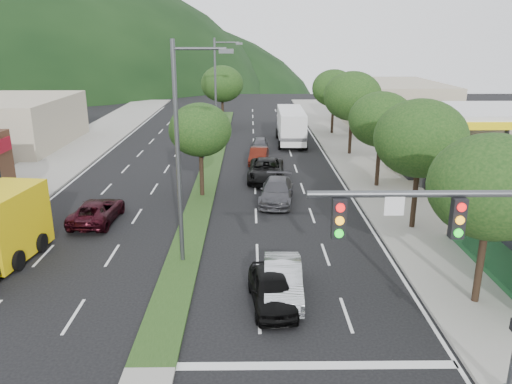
{
  "coord_description": "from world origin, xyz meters",
  "views": [
    {
      "loc": [
        3.19,
        -13.36,
        10.05
      ],
      "look_at": [
        3.46,
        10.73,
        2.56
      ],
      "focal_mm": 35.0,
      "sensor_mm": 36.0,
      "label": 1
    }
  ],
  "objects_px": {
    "streetlight_mid": "(218,88)",
    "car_queue_b": "(277,191)",
    "motorhome": "(291,125)",
    "car_queue_d": "(266,170)",
    "streetlight_near": "(182,145)",
    "tree_med_far": "(222,84)",
    "car_queue_c": "(259,156)",
    "tree_r_d": "(352,96)",
    "tree_r_b": "(420,138)",
    "car_queue_e": "(260,144)",
    "tree_r_c": "(381,120)",
    "car_queue_a": "(272,289)",
    "tree_r_e": "(334,88)",
    "traffic_signal": "(475,255)",
    "tree_med_near": "(200,130)",
    "sedan_silver": "(283,280)",
    "suv_maroon": "(97,211)",
    "tree_r_a": "(491,187)"
  },
  "relations": [
    {
      "from": "car_queue_a",
      "to": "suv_maroon",
      "type": "bearing_deg",
      "value": 129.45
    },
    {
      "from": "tree_r_b",
      "to": "car_queue_d",
      "type": "relative_size",
      "value": 1.26
    },
    {
      "from": "sedan_silver",
      "to": "car_queue_e",
      "type": "relative_size",
      "value": 1.2
    },
    {
      "from": "tree_r_c",
      "to": "car_queue_a",
      "type": "height_order",
      "value": "tree_r_c"
    },
    {
      "from": "streetlight_mid",
      "to": "car_queue_c",
      "type": "distance_m",
      "value": 8.69
    },
    {
      "from": "tree_r_d",
      "to": "sedan_silver",
      "type": "distance_m",
      "value": 26.75
    },
    {
      "from": "tree_r_e",
      "to": "tree_r_c",
      "type": "bearing_deg",
      "value": -90.0
    },
    {
      "from": "tree_r_e",
      "to": "suv_maroon",
      "type": "relative_size",
      "value": 1.42
    },
    {
      "from": "tree_r_b",
      "to": "tree_r_c",
      "type": "xyz_separation_m",
      "value": [
        0.0,
        8.0,
        -0.29
      ]
    },
    {
      "from": "tree_r_c",
      "to": "tree_med_far",
      "type": "xyz_separation_m",
      "value": [
        -12.0,
        24.0,
        0.26
      ]
    },
    {
      "from": "car_queue_a",
      "to": "car_queue_d",
      "type": "height_order",
      "value": "car_queue_d"
    },
    {
      "from": "streetlight_mid",
      "to": "suv_maroon",
      "type": "bearing_deg",
      "value": -106.2
    },
    {
      "from": "tree_med_far",
      "to": "car_queue_c",
      "type": "distance_m",
      "value": 18.12
    },
    {
      "from": "tree_r_d",
      "to": "car_queue_c",
      "type": "xyz_separation_m",
      "value": [
        -8.14,
        -3.16,
        -4.53
      ]
    },
    {
      "from": "streetlight_near",
      "to": "tree_r_e",
      "type": "bearing_deg",
      "value": 69.77
    },
    {
      "from": "tree_r_c",
      "to": "tree_med_far",
      "type": "height_order",
      "value": "tree_med_far"
    },
    {
      "from": "suv_maroon",
      "to": "traffic_signal",
      "type": "bearing_deg",
      "value": 136.86
    },
    {
      "from": "streetlight_near",
      "to": "tree_med_near",
      "type": "bearing_deg",
      "value": 91.18
    },
    {
      "from": "tree_r_b",
      "to": "tree_r_d",
      "type": "height_order",
      "value": "tree_r_d"
    },
    {
      "from": "tree_med_near",
      "to": "streetlight_near",
      "type": "relative_size",
      "value": 0.6
    },
    {
      "from": "traffic_signal",
      "to": "car_queue_e",
      "type": "relative_size",
      "value": 1.95
    },
    {
      "from": "tree_r_e",
      "to": "car_queue_a",
      "type": "distance_m",
      "value": 37.12
    },
    {
      "from": "streetlight_near",
      "to": "streetlight_mid",
      "type": "xyz_separation_m",
      "value": [
        0.0,
        25.0,
        0.0
      ]
    },
    {
      "from": "tree_r_d",
      "to": "car_queue_e",
      "type": "distance_m",
      "value": 9.34
    },
    {
      "from": "traffic_signal",
      "to": "tree_r_d",
      "type": "relative_size",
      "value": 0.98
    },
    {
      "from": "tree_r_c",
      "to": "sedan_silver",
      "type": "distance_m",
      "value": 17.51
    },
    {
      "from": "tree_med_near",
      "to": "tree_r_d",
      "type": "bearing_deg",
      "value": 45.0
    },
    {
      "from": "tree_r_d",
      "to": "tree_r_b",
      "type": "bearing_deg",
      "value": -90.0
    },
    {
      "from": "streetlight_mid",
      "to": "car_queue_b",
      "type": "xyz_separation_m",
      "value": [
        4.64,
        -16.16,
        -4.87
      ]
    },
    {
      "from": "tree_r_b",
      "to": "sedan_silver",
      "type": "distance_m",
      "value": 11.33
    },
    {
      "from": "traffic_signal",
      "to": "tree_r_b",
      "type": "relative_size",
      "value": 1.01
    },
    {
      "from": "tree_r_b",
      "to": "car_queue_b",
      "type": "bearing_deg",
      "value": 145.92
    },
    {
      "from": "tree_r_c",
      "to": "car_queue_a",
      "type": "xyz_separation_m",
      "value": [
        -8.0,
        -16.0,
        -4.06
      ]
    },
    {
      "from": "tree_r_d",
      "to": "traffic_signal",
      "type": "bearing_deg",
      "value": -95.38
    },
    {
      "from": "tree_r_d",
      "to": "streetlight_near",
      "type": "xyz_separation_m",
      "value": [
        -11.79,
        -22.0,
        0.4
      ]
    },
    {
      "from": "tree_r_b",
      "to": "car_queue_d",
      "type": "bearing_deg",
      "value": 127.95
    },
    {
      "from": "tree_med_near",
      "to": "car_queue_b",
      "type": "bearing_deg",
      "value": -13.43
    },
    {
      "from": "suv_maroon",
      "to": "car_queue_c",
      "type": "distance_m",
      "value": 16.44
    },
    {
      "from": "tree_r_d",
      "to": "tree_r_a",
      "type": "bearing_deg",
      "value": -90.0
    },
    {
      "from": "tree_med_near",
      "to": "car_queue_b",
      "type": "relative_size",
      "value": 1.22
    },
    {
      "from": "tree_r_c",
      "to": "car_queue_c",
      "type": "height_order",
      "value": "tree_r_c"
    },
    {
      "from": "car_queue_b",
      "to": "car_queue_e",
      "type": "distance_m",
      "value": 15.02
    },
    {
      "from": "tree_r_a",
      "to": "streetlight_near",
      "type": "distance_m",
      "value": 12.48
    },
    {
      "from": "sedan_silver",
      "to": "car_queue_c",
      "type": "height_order",
      "value": "sedan_silver"
    },
    {
      "from": "tree_r_e",
      "to": "tree_r_d",
      "type": "bearing_deg",
      "value": -90.0
    },
    {
      "from": "tree_med_far",
      "to": "car_queue_e",
      "type": "relative_size",
      "value": 1.94
    },
    {
      "from": "tree_r_a",
      "to": "suv_maroon",
      "type": "distance_m",
      "value": 20.27
    },
    {
      "from": "tree_r_a",
      "to": "motorhome",
      "type": "xyz_separation_m",
      "value": [
        -4.82,
        31.33,
        -3.07
      ]
    },
    {
      "from": "motorhome",
      "to": "car_queue_d",
      "type": "bearing_deg",
      "value": -101.17
    },
    {
      "from": "tree_r_b",
      "to": "sedan_silver",
      "type": "bearing_deg",
      "value": -135.96
    }
  ]
}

